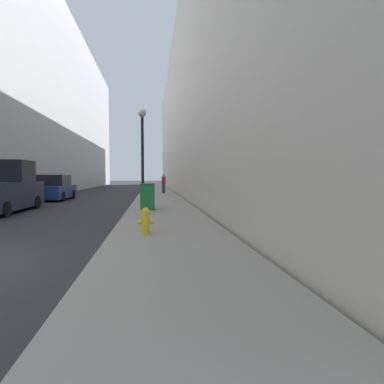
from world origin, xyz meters
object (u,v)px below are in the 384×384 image
trash_bin (147,196)px  fire_hydrant (146,220)px  pedestrian_on_sidewalk (164,184)px  lamppost (142,143)px  pickup_truck (1,191)px  parked_sedan_near (54,189)px

trash_bin → fire_hydrant: bearing=-89.6°
trash_bin → pedestrian_on_sidewalk: (1.20, 12.40, 0.23)m
lamppost → pedestrian_on_sidewalk: 8.31m
pickup_truck → pedestrian_on_sidewalk: bearing=55.6°
lamppost → pickup_truck: size_ratio=1.05×
parked_sedan_near → pedestrian_on_sidewalk: size_ratio=2.65×
fire_hydrant → trash_bin: bearing=90.4°
fire_hydrant → pedestrian_on_sidewalk: bearing=86.3°
fire_hydrant → trash_bin: trash_bin is taller
fire_hydrant → parked_sedan_near: parked_sedan_near is taller
pickup_truck → pedestrian_on_sidewalk: 13.77m
trash_bin → pickup_truck: (-6.58, 1.05, 0.23)m
lamppost → pedestrian_on_sidewalk: bearing=78.7°
fire_hydrant → pickup_truck: pickup_truck is taller
fire_hydrant → lamppost: (-0.39, 10.38, 3.11)m
lamppost → parked_sedan_near: bearing=151.3°
fire_hydrant → parked_sedan_near: bearing=115.3°
lamppost → pedestrian_on_sidewalk: size_ratio=3.31×
fire_hydrant → parked_sedan_near: 15.17m
trash_bin → pedestrian_on_sidewalk: bearing=84.5°
pickup_truck → pedestrian_on_sidewalk: (7.78, 11.35, 0.00)m
fire_hydrant → pedestrian_on_sidewalk: 18.15m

